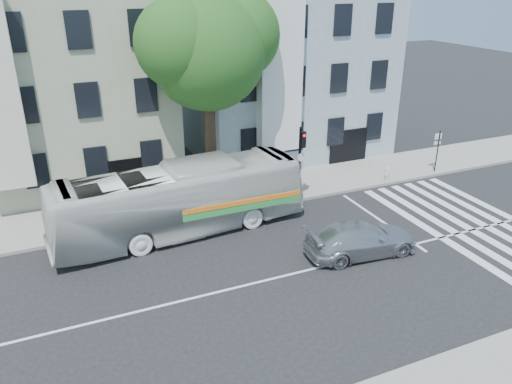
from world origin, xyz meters
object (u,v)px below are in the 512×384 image
bus (180,200)px  traffic_signal (301,155)px  sedan (361,239)px  fire_hydrant (387,174)px

bus → traffic_signal: bearing=-87.9°
bus → traffic_signal: traffic_signal is taller
traffic_signal → bus: bearing=177.8°
bus → sedan: bus is taller
sedan → bus: bearing=57.1°
sedan → fire_hydrant: 8.42m
bus → fire_hydrant: size_ratio=13.79×
bus → sedan: bearing=-132.0°
traffic_signal → fire_hydrant: traffic_signal is taller
traffic_signal → fire_hydrant: size_ratio=4.81×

